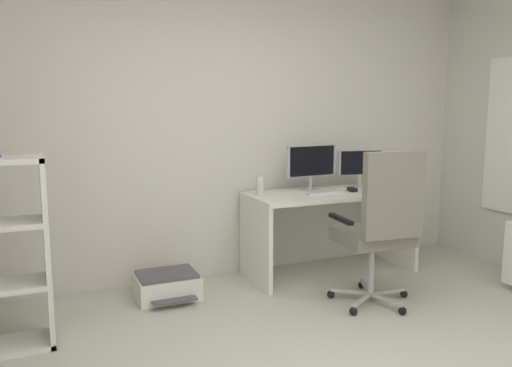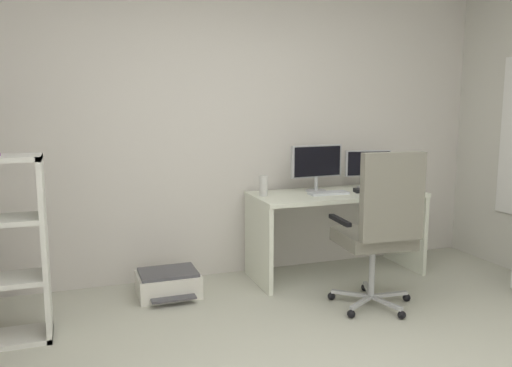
{
  "view_description": "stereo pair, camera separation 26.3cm",
  "coord_description": "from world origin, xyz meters",
  "px_view_note": "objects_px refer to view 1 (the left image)",
  "views": [
    {
      "loc": [
        -1.42,
        -1.98,
        1.51
      ],
      "look_at": [
        0.13,
        1.61,
        0.9
      ],
      "focal_mm": 36.86,
      "sensor_mm": 36.0,
      "label": 1
    },
    {
      "loc": [
        -1.18,
        -2.07,
        1.51
      ],
      "look_at": [
        0.13,
        1.61,
        0.9
      ],
      "focal_mm": 36.86,
      "sensor_mm": 36.0,
      "label": 2
    }
  ],
  "objects_px": {
    "keyboard": "(324,192)",
    "office_chair": "(381,223)",
    "monitor_secondary": "(360,165)",
    "desktop_speaker": "(260,186)",
    "computer_mouse": "(352,189)",
    "monitor_main": "(311,163)",
    "desk": "(331,213)",
    "printer": "(167,285)"
  },
  "relations": [
    {
      "from": "monitor_main",
      "to": "monitor_secondary",
      "type": "bearing_deg",
      "value": 0.01
    },
    {
      "from": "desk",
      "to": "monitor_secondary",
      "type": "bearing_deg",
      "value": 16.11
    },
    {
      "from": "monitor_secondary",
      "to": "keyboard",
      "type": "distance_m",
      "value": 0.54
    },
    {
      "from": "keyboard",
      "to": "desk",
      "type": "bearing_deg",
      "value": 28.54
    },
    {
      "from": "computer_mouse",
      "to": "printer",
      "type": "height_order",
      "value": "computer_mouse"
    },
    {
      "from": "desk",
      "to": "monitor_main",
      "type": "distance_m",
      "value": 0.47
    },
    {
      "from": "computer_mouse",
      "to": "desktop_speaker",
      "type": "height_order",
      "value": "desktop_speaker"
    },
    {
      "from": "computer_mouse",
      "to": "office_chair",
      "type": "relative_size",
      "value": 0.08
    },
    {
      "from": "desk",
      "to": "monitor_main",
      "type": "relative_size",
      "value": 3.05
    },
    {
      "from": "monitor_main",
      "to": "printer",
      "type": "xyz_separation_m",
      "value": [
        -1.33,
        -0.13,
        -0.88
      ]
    },
    {
      "from": "desk",
      "to": "office_chair",
      "type": "xyz_separation_m",
      "value": [
        -0.09,
        -0.84,
        0.1
      ]
    },
    {
      "from": "desk",
      "to": "keyboard",
      "type": "xyz_separation_m",
      "value": [
        -0.11,
        -0.06,
        0.2
      ]
    },
    {
      "from": "office_chair",
      "to": "keyboard",
      "type": "bearing_deg",
      "value": 90.92
    },
    {
      "from": "desktop_speaker",
      "to": "monitor_secondary",
      "type": "bearing_deg",
      "value": 2.67
    },
    {
      "from": "printer",
      "to": "monitor_secondary",
      "type": "bearing_deg",
      "value": 3.94
    },
    {
      "from": "monitor_main",
      "to": "monitor_secondary",
      "type": "distance_m",
      "value": 0.51
    },
    {
      "from": "monitor_secondary",
      "to": "keyboard",
      "type": "xyz_separation_m",
      "value": [
        -0.48,
        -0.16,
        -0.2
      ]
    },
    {
      "from": "keyboard",
      "to": "office_chair",
      "type": "bearing_deg",
      "value": -88.69
    },
    {
      "from": "computer_mouse",
      "to": "printer",
      "type": "xyz_separation_m",
      "value": [
        -1.65,
        0.04,
        -0.65
      ]
    },
    {
      "from": "computer_mouse",
      "to": "desktop_speaker",
      "type": "relative_size",
      "value": 0.59
    },
    {
      "from": "desk",
      "to": "printer",
      "type": "xyz_separation_m",
      "value": [
        -1.48,
        -0.02,
        -0.44
      ]
    },
    {
      "from": "office_chair",
      "to": "monitor_secondary",
      "type": "bearing_deg",
      "value": 64.0
    },
    {
      "from": "desk",
      "to": "printer",
      "type": "bearing_deg",
      "value": -179.19
    },
    {
      "from": "monitor_secondary",
      "to": "computer_mouse",
      "type": "distance_m",
      "value": 0.32
    },
    {
      "from": "desk",
      "to": "computer_mouse",
      "type": "distance_m",
      "value": 0.28
    },
    {
      "from": "computer_mouse",
      "to": "office_chair",
      "type": "xyz_separation_m",
      "value": [
        -0.27,
        -0.78,
        -0.11
      ]
    },
    {
      "from": "monitor_secondary",
      "to": "desktop_speaker",
      "type": "distance_m",
      "value": 1.03
    },
    {
      "from": "desk",
      "to": "monitor_main",
      "type": "bearing_deg",
      "value": 143.47
    },
    {
      "from": "desktop_speaker",
      "to": "computer_mouse",
      "type": "bearing_deg",
      "value": -8.37
    },
    {
      "from": "printer",
      "to": "computer_mouse",
      "type": "bearing_deg",
      "value": -1.46
    },
    {
      "from": "desktop_speaker",
      "to": "printer",
      "type": "height_order",
      "value": "desktop_speaker"
    },
    {
      "from": "desktop_speaker",
      "to": "office_chair",
      "type": "height_order",
      "value": "office_chair"
    },
    {
      "from": "desk",
      "to": "monitor_secondary",
      "type": "relative_size",
      "value": 3.56
    },
    {
      "from": "monitor_secondary",
      "to": "office_chair",
      "type": "relative_size",
      "value": 0.35
    },
    {
      "from": "monitor_secondary",
      "to": "computer_mouse",
      "type": "height_order",
      "value": "monitor_secondary"
    },
    {
      "from": "monitor_main",
      "to": "monitor_secondary",
      "type": "height_order",
      "value": "monitor_main"
    },
    {
      "from": "monitor_secondary",
      "to": "printer",
      "type": "relative_size",
      "value": 0.87
    },
    {
      "from": "printer",
      "to": "desktop_speaker",
      "type": "bearing_deg",
      "value": 5.51
    },
    {
      "from": "desk",
      "to": "office_chair",
      "type": "distance_m",
      "value": 0.85
    },
    {
      "from": "monitor_main",
      "to": "computer_mouse",
      "type": "distance_m",
      "value": 0.43
    },
    {
      "from": "desk",
      "to": "monitor_main",
      "type": "height_order",
      "value": "monitor_main"
    },
    {
      "from": "desk",
      "to": "computer_mouse",
      "type": "bearing_deg",
      "value": -19.7
    }
  ]
}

